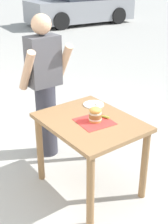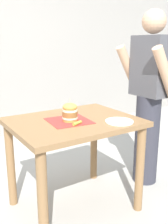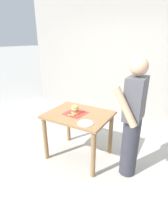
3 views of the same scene
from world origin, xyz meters
TOP-DOWN VIEW (x-y plane):
  - ground_plane at (0.00, 0.00)m, footprint 80.00×80.00m
  - patio_table at (0.00, 0.00)m, footprint 0.78×0.99m
  - serving_paper at (0.01, -0.05)m, footprint 0.35×0.35m
  - sandwich at (0.02, -0.05)m, footprint 0.12×0.12m
  - pickle_spear at (0.14, -0.05)m, footprint 0.06×0.09m
  - side_plate_with_forks at (0.25, 0.26)m, footprint 0.22×0.22m
  - diner_across_table at (-0.00, 0.85)m, footprint 0.55×0.35m

SIDE VIEW (x-z plane):
  - ground_plane at x=0.00m, z-range 0.00..0.00m
  - patio_table at x=0.00m, z-range 0.25..1.04m
  - serving_paper at x=0.01m, z-range 0.79..0.80m
  - side_plate_with_forks at x=0.25m, z-range 0.79..0.81m
  - pickle_spear at x=0.14m, z-range 0.80..0.82m
  - sandwich at x=0.02m, z-range 0.78..0.96m
  - diner_across_table at x=0.00m, z-range 0.04..1.73m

